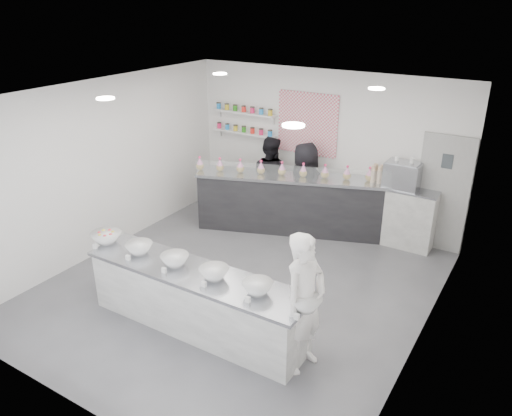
{
  "coord_description": "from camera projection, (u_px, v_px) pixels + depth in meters",
  "views": [
    {
      "loc": [
        3.77,
        -5.58,
        4.25
      ],
      "look_at": [
        0.07,
        0.4,
        1.22
      ],
      "focal_mm": 35.0,
      "sensor_mm": 36.0,
      "label": 1
    }
  ],
  "objects": [
    {
      "name": "floor",
      "position": [
        239.0,
        287.0,
        7.86
      ],
      "size": [
        6.0,
        6.0,
        0.0
      ],
      "primitive_type": "plane",
      "color": "#515156",
      "rests_on": "ground"
    },
    {
      "name": "ceiling",
      "position": [
        236.0,
        95.0,
        6.68
      ],
      "size": [
        6.0,
        6.0,
        0.0
      ],
      "primitive_type": "plane",
      "rotation": [
        3.14,
        0.0,
        0.0
      ],
      "color": "white",
      "rests_on": "floor"
    },
    {
      "name": "back_wall",
      "position": [
        323.0,
        149.0,
        9.61
      ],
      "size": [
        5.5,
        0.0,
        5.5
      ],
      "primitive_type": "plane",
      "rotation": [
        1.57,
        0.0,
        0.0
      ],
      "color": "white",
      "rests_on": "floor"
    },
    {
      "name": "left_wall",
      "position": [
        105.0,
        167.0,
        8.59
      ],
      "size": [
        0.0,
        6.0,
        6.0
      ],
      "primitive_type": "plane",
      "rotation": [
        1.57,
        0.0,
        1.57
      ],
      "color": "white",
      "rests_on": "floor"
    },
    {
      "name": "right_wall",
      "position": [
        429.0,
        244.0,
        5.94
      ],
      "size": [
        0.0,
        6.0,
        6.0
      ],
      "primitive_type": "plane",
      "rotation": [
        1.57,
        0.0,
        -1.57
      ],
      "color": "white",
      "rests_on": "floor"
    },
    {
      "name": "back_door",
      "position": [
        442.0,
        194.0,
        8.66
      ],
      "size": [
        0.88,
        0.04,
        2.1
      ],
      "primitive_type": "cube",
      "color": "#9A9A97",
      "rests_on": "floor"
    },
    {
      "name": "pattern_panel",
      "position": [
        307.0,
        124.0,
        9.58
      ],
      "size": [
        1.25,
        0.03,
        1.2
      ],
      "primitive_type": "cube",
      "color": "#D8445D",
      "rests_on": "back_wall"
    },
    {
      "name": "jar_shelf_lower",
      "position": [
        244.0,
        133.0,
        10.34
      ],
      "size": [
        1.45,
        0.22,
        0.04
      ],
      "primitive_type": "cube",
      "color": "silver",
      "rests_on": "back_wall"
    },
    {
      "name": "jar_shelf_upper",
      "position": [
        244.0,
        113.0,
        10.17
      ],
      "size": [
        1.45,
        0.22,
        0.04
      ],
      "primitive_type": "cube",
      "color": "silver",
      "rests_on": "back_wall"
    },
    {
      "name": "preserve_jars",
      "position": [
        244.0,
        120.0,
        10.21
      ],
      "size": [
        1.45,
        0.1,
        0.56
      ],
      "primitive_type": null,
      "color": "#EE235C",
      "rests_on": "jar_shelf_lower"
    },
    {
      "name": "downlight_0",
      "position": [
        105.0,
        98.0,
        6.58
      ],
      "size": [
        0.24,
        0.24,
        0.02
      ],
      "primitive_type": "cylinder",
      "color": "white",
      "rests_on": "ceiling"
    },
    {
      "name": "downlight_1",
      "position": [
        293.0,
        125.0,
        5.23
      ],
      "size": [
        0.24,
        0.24,
        0.02
      ],
      "primitive_type": "cylinder",
      "color": "white",
      "rests_on": "ceiling"
    },
    {
      "name": "downlight_2",
      "position": [
        220.0,
        74.0,
        8.61
      ],
      "size": [
        0.24,
        0.24,
        0.02
      ],
      "primitive_type": "cylinder",
      "color": "white",
      "rests_on": "ceiling"
    },
    {
      "name": "downlight_3",
      "position": [
        377.0,
        89.0,
        7.26
      ],
      "size": [
        0.24,
        0.24,
        0.02
      ],
      "primitive_type": "cylinder",
      "color": "white",
      "rests_on": "ceiling"
    },
    {
      "name": "prep_counter",
      "position": [
        196.0,
        300.0,
        6.73
      ],
      "size": [
        3.25,
        0.74,
        0.89
      ],
      "primitive_type": "cube",
      "rotation": [
        0.0,
        0.0,
        0.0
      ],
      "color": "#A2A19D",
      "rests_on": "floor"
    },
    {
      "name": "back_bar",
      "position": [
        292.0,
        204.0,
        9.54
      ],
      "size": [
        3.61,
        1.87,
        1.12
      ],
      "primitive_type": "cube",
      "rotation": [
        0.0,
        0.0,
        0.35
      ],
      "color": "black",
      "rests_on": "floor"
    },
    {
      "name": "sneeze_guard",
      "position": [
        290.0,
        174.0,
        8.97
      ],
      "size": [
        3.34,
        1.24,
        0.3
      ],
      "primitive_type": "cube",
      "rotation": [
        0.0,
        0.0,
        0.35
      ],
      "color": "white",
      "rests_on": "back_bar"
    },
    {
      "name": "espresso_ledge",
      "position": [
        394.0,
        215.0,
        9.07
      ],
      "size": [
        1.48,
        0.47,
        1.1
      ],
      "primitive_type": "cube",
      "color": "#A2A19D",
      "rests_on": "floor"
    },
    {
      "name": "espresso_machine",
      "position": [
        402.0,
        175.0,
        8.73
      ],
      "size": [
        0.6,
        0.41,
        0.46
      ],
      "primitive_type": "cube",
      "color": "#93969E",
      "rests_on": "espresso_ledge"
    },
    {
      "name": "cup_stacks",
      "position": [
        377.0,
        174.0,
        8.97
      ],
      "size": [
        0.24,
        0.24,
        0.33
      ],
      "primitive_type": null,
      "color": "#D0B086",
      "rests_on": "espresso_ledge"
    },
    {
      "name": "prep_bowls",
      "position": [
        194.0,
        267.0,
        6.52
      ],
      "size": [
        3.64,
        0.49,
        0.16
      ],
      "primitive_type": null,
      "rotation": [
        0.0,
        0.0,
        0.0
      ],
      "color": "white",
      "rests_on": "prep_counter"
    },
    {
      "name": "label_cards",
      "position": [
        168.0,
        288.0,
        6.14
      ],
      "size": [
        3.31,
        0.04,
        0.07
      ],
      "primitive_type": null,
      "color": "white",
      "rests_on": "prep_counter"
    },
    {
      "name": "cookie_bags",
      "position": [
        293.0,
        169.0,
        9.26
      ],
      "size": [
        3.57,
        1.44,
        0.27
      ],
      "primitive_type": null,
      "rotation": [
        0.0,
        0.0,
        0.35
      ],
      "color": "#FA86CE",
      "rests_on": "back_bar"
    },
    {
      "name": "woman_prep",
      "position": [
        304.0,
        303.0,
        5.87
      ],
      "size": [
        0.54,
        0.72,
        1.8
      ],
      "primitive_type": "imported",
      "rotation": [
        0.0,
        0.0,
        1.38
      ],
      "color": "white",
      "rests_on": "floor"
    },
    {
      "name": "staff_left",
      "position": [
        270.0,
        178.0,
        10.02
      ],
      "size": [
        0.85,
        0.68,
        1.7
      ],
      "primitive_type": "imported",
      "rotation": [
        0.0,
        0.0,
        3.18
      ],
      "color": "black",
      "rests_on": "floor"
    },
    {
      "name": "staff_right",
      "position": [
        305.0,
        186.0,
        9.54
      ],
      "size": [
        0.96,
        0.76,
        1.72
      ],
      "primitive_type": "imported",
      "rotation": [
        0.0,
        0.0,
        2.86
      ],
      "color": "black",
      "rests_on": "floor"
    }
  ]
}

